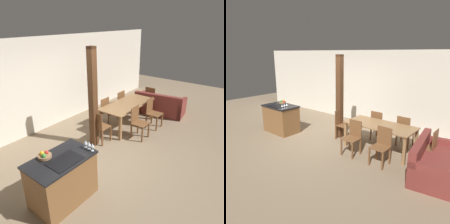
# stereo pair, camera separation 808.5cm
# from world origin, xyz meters

# --- Properties ---
(ground_plane) EXTENTS (16.00, 16.00, 0.00)m
(ground_plane) POSITION_xyz_m (0.00, 0.00, 0.00)
(ground_plane) COLOR #847056
(wall_back) EXTENTS (11.20, 0.08, 2.70)m
(wall_back) POSITION_xyz_m (0.00, 2.46, 1.35)
(wall_back) COLOR silver
(wall_back) RESTS_ON ground_plane
(kitchen_island) EXTENTS (1.17, 0.73, 0.92)m
(kitchen_island) POSITION_xyz_m (-1.49, -0.29, 0.46)
(kitchen_island) COLOR brown
(kitchen_island) RESTS_ON ground_plane
(fruit_bowl) EXTENTS (0.24, 0.24, 0.12)m
(fruit_bowl) POSITION_xyz_m (-1.65, -0.07, 0.97)
(fruit_bowl) COLOR #99704C
(fruit_bowl) RESTS_ON kitchen_island
(wine_glass_near) EXTENTS (0.07, 0.07, 0.15)m
(wine_glass_near) POSITION_xyz_m (-0.98, -0.58, 1.04)
(wine_glass_near) COLOR silver
(wine_glass_near) RESTS_ON kitchen_island
(wine_glass_middle) EXTENTS (0.07, 0.07, 0.15)m
(wine_glass_middle) POSITION_xyz_m (-0.98, -0.50, 1.04)
(wine_glass_middle) COLOR silver
(wine_glass_middle) RESTS_ON kitchen_island
(wine_glass_far) EXTENTS (0.07, 0.07, 0.15)m
(wine_glass_far) POSITION_xyz_m (-0.98, -0.41, 1.04)
(wine_glass_far) COLOR silver
(wine_glass_far) RESTS_ON kitchen_island
(dining_table) EXTENTS (1.88, 0.86, 0.74)m
(dining_table) POSITION_xyz_m (1.80, 0.53, 0.64)
(dining_table) COLOR olive
(dining_table) RESTS_ON ground_plane
(dining_chair_near_left) EXTENTS (0.40, 0.40, 0.91)m
(dining_chair_near_left) POSITION_xyz_m (1.37, -0.13, 0.48)
(dining_chair_near_left) COLOR brown
(dining_chair_near_left) RESTS_ON ground_plane
(dining_chair_near_right) EXTENTS (0.40, 0.40, 0.91)m
(dining_chair_near_right) POSITION_xyz_m (2.22, -0.13, 0.48)
(dining_chair_near_right) COLOR brown
(dining_chair_near_right) RESTS_ON ground_plane
(dining_chair_far_left) EXTENTS (0.40, 0.40, 0.91)m
(dining_chair_far_left) POSITION_xyz_m (1.37, 1.19, 0.48)
(dining_chair_far_left) COLOR brown
(dining_chair_far_left) RESTS_ON ground_plane
(dining_chair_far_right) EXTENTS (0.40, 0.40, 0.91)m
(dining_chair_far_right) POSITION_xyz_m (2.22, 1.19, 0.48)
(dining_chair_far_right) COLOR brown
(dining_chair_far_right) RESTS_ON ground_plane
(dining_chair_head_end) EXTENTS (0.40, 0.40, 0.91)m
(dining_chair_head_end) POSITION_xyz_m (0.48, 0.53, 0.48)
(dining_chair_head_end) COLOR brown
(dining_chair_head_end) RESTS_ON ground_plane
(dining_chair_foot_end) EXTENTS (0.40, 0.40, 0.91)m
(dining_chair_foot_end) POSITION_xyz_m (3.11, 0.53, 0.48)
(dining_chair_foot_end) COLOR brown
(dining_chair_foot_end) RESTS_ON ground_plane
(couch) EXTENTS (1.08, 1.77, 0.78)m
(couch) POSITION_xyz_m (3.35, 0.17, 0.28)
(couch) COLOR maroon
(couch) RESTS_ON ground_plane
(timber_post) EXTENTS (0.17, 0.17, 2.56)m
(timber_post) POSITION_xyz_m (0.33, 0.59, 1.28)
(timber_post) COLOR #4C2D19
(timber_post) RESTS_ON ground_plane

